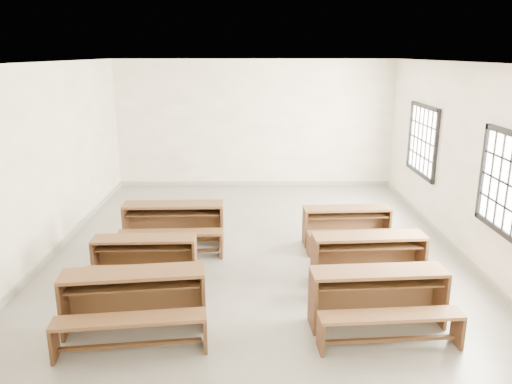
{
  "coord_description": "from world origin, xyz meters",
  "views": [
    {
      "loc": [
        -0.06,
        -8.37,
        3.35
      ],
      "look_at": [
        0.0,
        0.0,
        1.0
      ],
      "focal_mm": 35.0,
      "sensor_mm": 36.0,
      "label": 1
    }
  ],
  "objects_px": {
    "desk_set_0": "(134,298)",
    "desk_set_5": "(347,224)",
    "desk_set_4": "(369,256)",
    "desk_set_3": "(379,295)",
    "desk_set_2": "(174,222)",
    "desk_set_1": "(144,257)"
  },
  "relations": [
    {
      "from": "desk_set_0",
      "to": "desk_set_5",
      "type": "relative_size",
      "value": 1.16
    },
    {
      "from": "desk_set_4",
      "to": "desk_set_5",
      "type": "xyz_separation_m",
      "value": [
        -0.05,
        1.55,
        -0.03
      ]
    },
    {
      "from": "desk_set_3",
      "to": "desk_set_5",
      "type": "height_order",
      "value": "desk_set_3"
    },
    {
      "from": "desk_set_4",
      "to": "desk_set_3",
      "type": "bearing_deg",
      "value": -101.5
    },
    {
      "from": "desk_set_3",
      "to": "desk_set_5",
      "type": "bearing_deg",
      "value": 83.51
    },
    {
      "from": "desk_set_2",
      "to": "desk_set_5",
      "type": "xyz_separation_m",
      "value": [
        3.08,
        0.05,
        -0.06
      ]
    },
    {
      "from": "desk_set_1",
      "to": "desk_set_3",
      "type": "height_order",
      "value": "desk_set_3"
    },
    {
      "from": "desk_set_1",
      "to": "desk_set_2",
      "type": "height_order",
      "value": "desk_set_2"
    },
    {
      "from": "desk_set_4",
      "to": "desk_set_5",
      "type": "height_order",
      "value": "desk_set_4"
    },
    {
      "from": "desk_set_0",
      "to": "desk_set_2",
      "type": "distance_m",
      "value": 2.82
    },
    {
      "from": "desk_set_3",
      "to": "desk_set_4",
      "type": "bearing_deg",
      "value": 78.39
    },
    {
      "from": "desk_set_5",
      "to": "desk_set_4",
      "type": "bearing_deg",
      "value": -91.38
    },
    {
      "from": "desk_set_0",
      "to": "desk_set_4",
      "type": "bearing_deg",
      "value": 15.75
    },
    {
      "from": "desk_set_3",
      "to": "desk_set_4",
      "type": "relative_size",
      "value": 1.01
    },
    {
      "from": "desk_set_4",
      "to": "desk_set_5",
      "type": "bearing_deg",
      "value": 87.78
    },
    {
      "from": "desk_set_3",
      "to": "desk_set_5",
      "type": "xyz_separation_m",
      "value": [
        0.12,
        2.8,
        -0.04
      ]
    },
    {
      "from": "desk_set_5",
      "to": "desk_set_2",
      "type": "bearing_deg",
      "value": 177.89
    },
    {
      "from": "desk_set_2",
      "to": "desk_set_5",
      "type": "height_order",
      "value": "desk_set_2"
    },
    {
      "from": "desk_set_4",
      "to": "desk_set_5",
      "type": "relative_size",
      "value": 1.09
    },
    {
      "from": "desk_set_0",
      "to": "desk_set_1",
      "type": "xyz_separation_m",
      "value": [
        -0.17,
        1.41,
        -0.05
      ]
    },
    {
      "from": "desk_set_1",
      "to": "desk_set_3",
      "type": "bearing_deg",
      "value": -24.41
    },
    {
      "from": "desk_set_1",
      "to": "desk_set_5",
      "type": "height_order",
      "value": "desk_set_5"
    }
  ]
}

